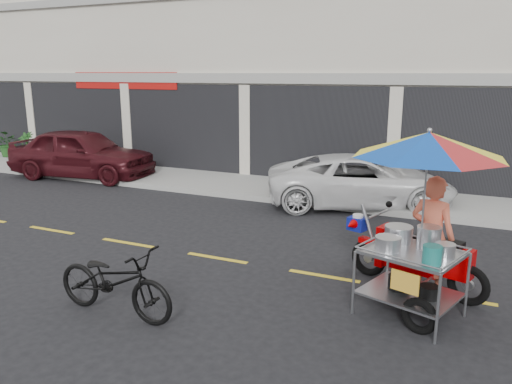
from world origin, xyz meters
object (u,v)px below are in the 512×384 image
at_px(near_bicycle, 114,281).
at_px(food_vendor_rig, 426,196).
at_px(white_pickup, 360,181).
at_px(maroon_sedan, 82,153).

height_order(near_bicycle, food_vendor_rig, food_vendor_rig).
xyz_separation_m(white_pickup, near_bicycle, (-1.76, -7.17, -0.14)).
bearing_deg(maroon_sedan, white_pickup, -95.44).
height_order(maroon_sedan, near_bicycle, maroon_sedan).
bearing_deg(food_vendor_rig, near_bicycle, -133.70).
bearing_deg(food_vendor_rig, maroon_sedan, 173.64).
bearing_deg(near_bicycle, food_vendor_rig, -60.24).
bearing_deg(food_vendor_rig, white_pickup, 129.60).
height_order(maroon_sedan, white_pickup, maroon_sedan).
xyz_separation_m(near_bicycle, food_vendor_rig, (3.77, 2.00, 1.13)).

